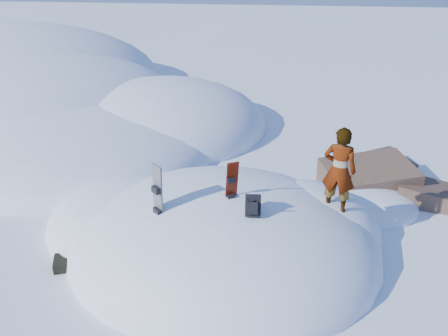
# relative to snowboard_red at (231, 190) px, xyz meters

# --- Properties ---
(ground) EXTENTS (120.00, 120.00, 0.00)m
(ground) POSITION_rel_snowboard_red_xyz_m (-0.21, 0.25, -1.64)
(ground) COLOR white
(ground) RESTS_ON ground
(snow_mound) EXTENTS (8.00, 6.00, 3.00)m
(snow_mound) POSITION_rel_snowboard_red_xyz_m (-0.38, 0.49, -1.64)
(snow_mound) COLOR white
(snow_mound) RESTS_ON ground
(snow_ridge) EXTENTS (21.50, 18.50, 6.40)m
(snow_ridge) POSITION_rel_snowboard_red_xyz_m (-10.64, 10.10, -1.64)
(snow_ridge) COLOR white
(snow_ridge) RESTS_ON ground
(rock_outcrop) EXTENTS (4.68, 4.41, 1.68)m
(rock_outcrop) POSITION_rel_snowboard_red_xyz_m (3.51, 3.26, -1.63)
(rock_outcrop) COLOR brown
(rock_outcrop) RESTS_ON ground
(snowboard_red) EXTENTS (0.31, 0.29, 1.33)m
(snowboard_red) POSITION_rel_snowboard_red_xyz_m (0.00, 0.00, 0.00)
(snowboard_red) COLOR #A82208
(snowboard_red) RESTS_ON snow_mound
(snowboard_dark) EXTENTS (0.29, 0.30, 1.62)m
(snowboard_dark) POSITION_rel_snowboard_red_xyz_m (-1.40, -0.54, -0.10)
(snowboard_dark) COLOR black
(snowboard_dark) RESTS_ON snow_mound
(backpack) EXTENTS (0.34, 0.43, 0.51)m
(backpack) POSITION_rel_snowboard_red_xyz_m (0.49, -0.50, -0.04)
(backpack) COLOR black
(backpack) RESTS_ON snow_mound
(gear_pile) EXTENTS (0.96, 0.76, 0.25)m
(gear_pile) POSITION_rel_snowboard_red_xyz_m (-3.24, -0.83, -1.52)
(gear_pile) COLOR black
(gear_pile) RESTS_ON ground
(person) EXTENTS (0.79, 0.64, 1.90)m
(person) POSITION_rel_snowboard_red_xyz_m (2.17, 0.61, 0.31)
(person) COLOR slate
(person) RESTS_ON snow_mound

